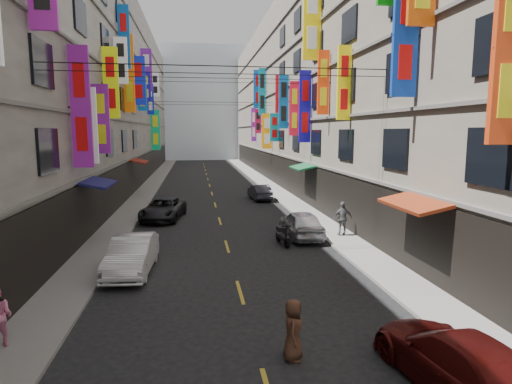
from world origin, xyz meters
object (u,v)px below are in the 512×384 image
object	(u,v)px
scooter_far_right	(282,236)
car_right_mid	(301,224)
car_right_far	(260,192)
pedestrian_crossing	(293,330)
car_left_far	(163,209)
pedestrian_rfar	(343,219)
car_left_mid	(132,255)
car_right_near	(459,362)

from	to	relation	value
scooter_far_right	car_right_mid	distance (m)	1.86
scooter_far_right	car_right_far	world-z (taller)	car_right_far
car_right_far	pedestrian_crossing	world-z (taller)	pedestrian_crossing
car_left_far	pedestrian_rfar	world-z (taller)	pedestrian_rfar
car_left_far	car_right_mid	size ratio (longest dim) A/B	1.13
pedestrian_rfar	car_right_far	bearing A→B (deg)	-77.35
scooter_far_right	car_left_mid	size ratio (longest dim) A/B	0.41
scooter_far_right	car_right_near	world-z (taller)	car_right_near
scooter_far_right	car_right_mid	bearing A→B (deg)	-141.09
car_left_mid	pedestrian_rfar	distance (m)	10.98
car_left_mid	car_right_far	distance (m)	18.92
car_left_mid	car_right_near	xyz separation A→B (m)	(8.00, -9.07, -0.05)
pedestrian_crossing	car_left_far	bearing A→B (deg)	30.89
car_right_near	car_right_mid	distance (m)	13.66
car_left_far	pedestrian_rfar	xyz separation A→B (m)	(9.64, -6.10, 0.34)
car_right_near	car_right_far	distance (m)	26.35
car_right_near	pedestrian_rfar	distance (m)	13.47
car_left_far	car_right_mid	world-z (taller)	car_right_mid
car_left_mid	pedestrian_rfar	size ratio (longest dim) A/B	2.46
car_left_far	pedestrian_rfar	distance (m)	11.41
car_right_near	car_right_far	bearing A→B (deg)	-95.16
pedestrian_crossing	car_right_mid	bearing A→B (deg)	2.05
car_right_mid	car_right_near	bearing A→B (deg)	89.88
car_left_far	pedestrian_crossing	distance (m)	18.12
scooter_far_right	pedestrian_crossing	distance (m)	10.72
car_right_near	pedestrian_rfar	xyz separation A→B (m)	(2.13, 13.29, 0.33)
car_right_near	car_right_far	xyz separation A→B (m)	(-0.28, 26.35, -0.05)
car_left_mid	car_right_near	bearing A→B (deg)	-45.56
car_left_mid	pedestrian_crossing	distance (m)	8.73
car_right_mid	pedestrian_rfar	bearing A→B (deg)	170.04
car_left_far	car_right_mid	distance (m)	9.45
car_left_mid	pedestrian_rfar	world-z (taller)	pedestrian_rfar
car_right_mid	pedestrian_rfar	size ratio (longest dim) A/B	2.39
scooter_far_right	pedestrian_crossing	bearing A→B (deg)	72.81
car_right_mid	pedestrian_rfar	distance (m)	2.18
car_left_mid	pedestrian_crossing	size ratio (longest dim) A/B	2.88
car_right_mid	pedestrian_crossing	size ratio (longest dim) A/B	2.79
scooter_far_right	car_left_far	bearing A→B (deg)	-55.46
pedestrian_crossing	pedestrian_rfar	bearing A→B (deg)	-7.75
scooter_far_right	pedestrian_rfar	world-z (taller)	pedestrian_rfar
car_left_far	car_right_far	xyz separation A→B (m)	(7.23, 6.95, -0.04)
car_left_far	pedestrian_crossing	size ratio (longest dim) A/B	3.17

